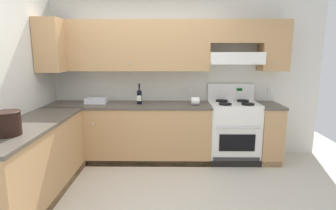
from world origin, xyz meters
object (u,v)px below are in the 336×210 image
at_px(wine_bottle, 139,96).
at_px(paper_towel_roll, 195,101).
at_px(bowl, 96,101).
at_px(bucket, 7,123).
at_px(stove, 233,131).

xyz_separation_m(wine_bottle, paper_towel_roll, (0.86, -0.08, -0.07)).
bearing_deg(wine_bottle, bowl, 176.22).
distance_m(bucket, paper_towel_roll, 2.51).
bearing_deg(bucket, paper_towel_roll, 39.02).
xyz_separation_m(stove, bowl, (-2.17, 0.05, 0.46)).
bearing_deg(paper_towel_roll, wine_bottle, 174.87).
relative_size(stove, paper_towel_roll, 9.72).
distance_m(wine_bottle, bucket, 1.98).
xyz_separation_m(stove, paper_towel_roll, (-0.61, -0.07, 0.49)).
xyz_separation_m(bowl, bucket, (-0.40, -1.70, 0.10)).
relative_size(wine_bottle, bucket, 1.22).
xyz_separation_m(stove, bucket, (-2.56, -1.65, 0.56)).
xyz_separation_m(bucket, paper_towel_roll, (1.95, 1.58, -0.06)).
bearing_deg(bowl, bucket, -103.11).
bearing_deg(stove, wine_bottle, 179.83).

